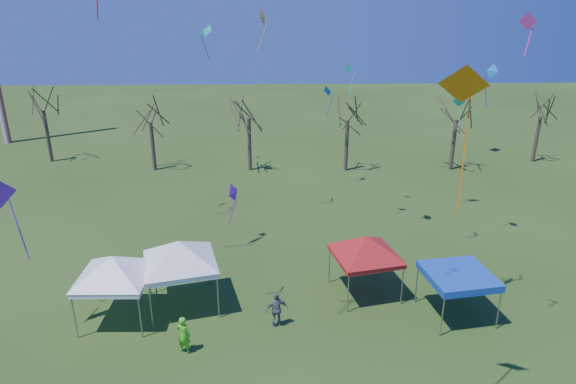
{
  "coord_description": "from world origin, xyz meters",
  "views": [
    {
      "loc": [
        -0.29,
        -18.58,
        14.55
      ],
      "look_at": [
        0.35,
        3.0,
        6.16
      ],
      "focal_mm": 32.0,
      "sensor_mm": 36.0,
      "label": 1
    }
  ],
  "objects_px": {
    "tent_white_west": "(112,260)",
    "person_green": "(184,335)",
    "tree_0": "(40,91)",
    "tree_3": "(348,101)",
    "tree_5": "(544,100)",
    "tree_2": "(248,99)",
    "tent_white_mid": "(179,246)",
    "tree_1": "(149,105)",
    "tent_blue": "(459,276)",
    "person_grey": "(277,309)",
    "tree_4": "(459,101)",
    "tent_red": "(367,240)"
  },
  "relations": [
    {
      "from": "tent_white_west",
      "to": "person_green",
      "type": "relative_size",
      "value": 2.49
    },
    {
      "from": "tree_0",
      "to": "tent_white_west",
      "type": "height_order",
      "value": "tree_0"
    },
    {
      "from": "tree_3",
      "to": "tree_5",
      "type": "bearing_deg",
      "value": 6.52
    },
    {
      "from": "tree_2",
      "to": "tent_white_west",
      "type": "bearing_deg",
      "value": -103.7
    },
    {
      "from": "tree_0",
      "to": "tent_white_mid",
      "type": "bearing_deg",
      "value": -56.32
    },
    {
      "from": "tree_0",
      "to": "tree_1",
      "type": "height_order",
      "value": "tree_0"
    },
    {
      "from": "tree_1",
      "to": "tent_white_west",
      "type": "bearing_deg",
      "value": -82.27
    },
    {
      "from": "tree_0",
      "to": "tree_3",
      "type": "bearing_deg",
      "value": -7.08
    },
    {
      "from": "tree_2",
      "to": "tent_blue",
      "type": "height_order",
      "value": "tree_2"
    },
    {
      "from": "tree_3",
      "to": "person_green",
      "type": "bearing_deg",
      "value": -112.93
    },
    {
      "from": "tree_3",
      "to": "person_grey",
      "type": "relative_size",
      "value": 4.45
    },
    {
      "from": "tree_1",
      "to": "tent_white_mid",
      "type": "xyz_separation_m",
      "value": [
        5.9,
        -21.25,
        -2.47
      ]
    },
    {
      "from": "tree_0",
      "to": "tree_2",
      "type": "height_order",
      "value": "tree_0"
    },
    {
      "from": "tent_white_west",
      "to": "tree_4",
      "type": "bearing_deg",
      "value": 43.15
    },
    {
      "from": "tree_3",
      "to": "tent_white_west",
      "type": "height_order",
      "value": "tree_3"
    },
    {
      "from": "tree_5",
      "to": "person_green",
      "type": "xyz_separation_m",
      "value": [
        -27.95,
        -26.27,
        -4.84
      ]
    },
    {
      "from": "tree_1",
      "to": "tree_3",
      "type": "height_order",
      "value": "tree_3"
    },
    {
      "from": "tent_white_west",
      "to": "tent_blue",
      "type": "bearing_deg",
      "value": -0.67
    },
    {
      "from": "tree_4",
      "to": "person_grey",
      "type": "distance_m",
      "value": 27.79
    },
    {
      "from": "tent_white_west",
      "to": "person_green",
      "type": "distance_m",
      "value": 4.89
    },
    {
      "from": "tree_1",
      "to": "tent_red",
      "type": "bearing_deg",
      "value": -53.54
    },
    {
      "from": "person_green",
      "to": "tree_1",
      "type": "bearing_deg",
      "value": -51.8
    },
    {
      "from": "tree_1",
      "to": "tree_4",
      "type": "distance_m",
      "value": 26.13
    },
    {
      "from": "tree_0",
      "to": "tent_white_mid",
      "type": "relative_size",
      "value": 1.87
    },
    {
      "from": "tree_4",
      "to": "person_grey",
      "type": "relative_size",
      "value": 4.43
    },
    {
      "from": "tree_4",
      "to": "tent_blue",
      "type": "relative_size",
      "value": 2.32
    },
    {
      "from": "tree_1",
      "to": "tent_red",
      "type": "height_order",
      "value": "tree_1"
    },
    {
      "from": "tent_white_mid",
      "to": "person_green",
      "type": "xyz_separation_m",
      "value": [
        0.64,
        -3.6,
        -2.43
      ]
    },
    {
      "from": "tree_0",
      "to": "tent_blue",
      "type": "height_order",
      "value": "tree_0"
    },
    {
      "from": "tent_white_west",
      "to": "tent_blue",
      "type": "height_order",
      "value": "tent_white_west"
    },
    {
      "from": "tree_2",
      "to": "tree_4",
      "type": "xyz_separation_m",
      "value": [
        17.72,
        -0.38,
        -0.23
      ]
    },
    {
      "from": "tree_4",
      "to": "tent_white_west",
      "type": "distance_m",
      "value": 31.79
    },
    {
      "from": "tree_0",
      "to": "tree_1",
      "type": "bearing_deg",
      "value": -15.18
    },
    {
      "from": "person_green",
      "to": "tree_3",
      "type": "bearing_deg",
      "value": -89.48
    },
    {
      "from": "tent_white_west",
      "to": "tent_red",
      "type": "xyz_separation_m",
      "value": [
        12.05,
        1.9,
        -0.09
      ]
    },
    {
      "from": "tree_1",
      "to": "tent_white_mid",
      "type": "distance_m",
      "value": 22.19
    },
    {
      "from": "tree_2",
      "to": "tent_white_mid",
      "type": "bearing_deg",
      "value": -96.78
    },
    {
      "from": "tree_5",
      "to": "person_grey",
      "type": "relative_size",
      "value": 4.2
    },
    {
      "from": "tree_0",
      "to": "tent_white_west",
      "type": "xyz_separation_m",
      "value": [
        13.11,
        -25.03,
        -3.34
      ]
    },
    {
      "from": "person_grey",
      "to": "tree_3",
      "type": "bearing_deg",
      "value": -119.58
    },
    {
      "from": "tree_2",
      "to": "tree_3",
      "type": "relative_size",
      "value": 1.03
    },
    {
      "from": "tree_4",
      "to": "person_green",
      "type": "xyz_separation_m",
      "value": [
        -19.58,
        -24.2,
        -5.17
      ]
    },
    {
      "from": "tree_2",
      "to": "tree_1",
      "type": "bearing_deg",
      "value": 178.15
    },
    {
      "from": "tree_0",
      "to": "tent_white_mid",
      "type": "height_order",
      "value": "tree_0"
    },
    {
      "from": "tree_4",
      "to": "tent_blue",
      "type": "xyz_separation_m",
      "value": [
        -7.01,
        -21.84,
        -3.91
      ]
    },
    {
      "from": "tree_2",
      "to": "tent_white_mid",
      "type": "distance_m",
      "value": 21.34
    },
    {
      "from": "tent_white_mid",
      "to": "tree_5",
      "type": "bearing_deg",
      "value": 38.41
    },
    {
      "from": "tree_5",
      "to": "tent_red",
      "type": "bearing_deg",
      "value": -131.67
    },
    {
      "from": "tree_2",
      "to": "tent_blue",
      "type": "xyz_separation_m",
      "value": [
        10.71,
        -22.22,
        -4.14
      ]
    },
    {
      "from": "tree_1",
      "to": "person_grey",
      "type": "xyz_separation_m",
      "value": [
        10.55,
        -23.07,
        -4.9
      ]
    }
  ]
}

